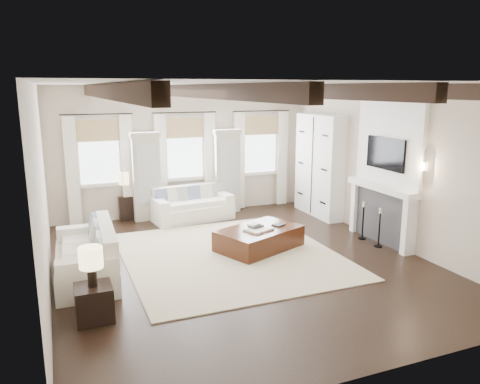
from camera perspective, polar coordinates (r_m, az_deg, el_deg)
name	(u,v)px	position (r m, az deg, el deg)	size (l,w,h in m)	color
ground	(241,262)	(8.69, 0.10, -8.54)	(7.50, 7.50, 0.00)	black
room_shell	(259,152)	(9.31, 2.31, 4.91)	(6.54, 7.54, 3.22)	beige
area_rug	(230,255)	(9.02, -1.22, -7.66)	(3.88, 4.24, 0.02)	beige
sofa_back	(192,206)	(11.39, -5.92, -1.71)	(1.97, 1.06, 0.81)	white
sofa_left	(90,257)	(8.29, -17.86, -7.53)	(1.01, 2.12, 0.89)	white
ottoman	(259,239)	(9.31, 2.34, -5.71)	(1.61, 1.01, 0.42)	black
tray	(259,229)	(9.12, 2.29, -4.55)	(0.50, 0.38, 0.04)	white
book_lower	(256,226)	(9.18, 1.93, -4.18)	(0.26, 0.20, 0.04)	#262628
book_upper	(254,224)	(9.18, 1.70, -3.96)	(0.22, 0.17, 0.03)	beige
book_loose	(279,225)	(9.45, 4.73, -4.00)	(0.24, 0.18, 0.03)	#262628
side_table_front	(94,303)	(6.89, -17.36, -12.77)	(0.49, 0.49, 0.49)	black
lamp_front	(91,260)	(6.65, -17.71, -7.88)	(0.32, 0.32, 0.56)	black
side_table_back	(127,207)	(11.71, -13.66, -1.82)	(0.39, 0.39, 0.58)	black
lamp_back	(125,179)	(11.56, -13.84, 1.54)	(0.35, 0.35, 0.60)	black
candlestick_near	(379,231)	(9.80, 16.61, -4.55)	(0.16, 0.16, 0.80)	black
candlestick_far	(363,224)	(10.21, 14.75, -3.76)	(0.16, 0.16, 0.80)	black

